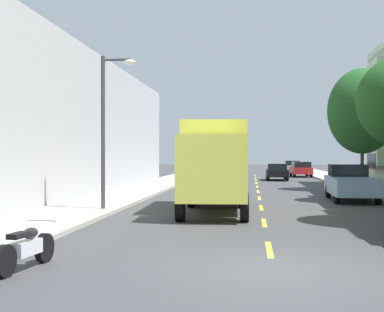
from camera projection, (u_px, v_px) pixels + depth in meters
name	position (u px, v px, depth m)	size (l,w,h in m)	color
ground_plane	(257.00, 184.00, 40.61)	(160.00, 160.00, 0.00)	#38383A
sidewalk_left	(158.00, 184.00, 39.38)	(3.20, 120.00, 0.14)	#99968E
sidewalk_right	(360.00, 185.00, 37.86)	(3.20, 120.00, 0.14)	#99968E
lane_centerline_dashes	(258.00, 189.00, 35.14)	(0.14, 47.20, 0.01)	yellow
apartment_block_opposite	(24.00, 127.00, 32.13)	(10.00, 36.00, 7.72)	#A8A8AD
street_tree_third	(362.00, 111.00, 33.66)	(4.23, 4.23, 7.40)	#47331E
street_lamp	(107.00, 119.00, 21.03)	(1.35, 0.28, 5.88)	#38383D
delivery_box_truck	(215.00, 161.00, 21.35)	(2.64, 8.05, 3.46)	#D8D84C
parked_sedan_silver	(204.00, 172.00, 46.59)	(1.86, 4.52, 1.43)	#B2B5BA
parked_suv_burgundy	(211.00, 167.00, 52.39)	(1.97, 4.81, 1.93)	maroon
parked_wagon_champagne	(292.00, 167.00, 63.89)	(1.91, 4.73, 1.50)	tan
parked_hatchback_orange	(215.00, 167.00, 61.94)	(1.85, 4.04, 1.50)	orange
parked_pickup_sky	(351.00, 183.00, 26.41)	(2.14, 5.35, 1.73)	#7A9EC6
parked_wagon_red	(301.00, 169.00, 54.06)	(1.94, 4.75, 1.50)	#AD1E1E
moving_black_sedan	(277.00, 172.00, 47.03)	(1.80, 4.50, 1.43)	black
parked_motorcycle	(26.00, 248.00, 10.55)	(0.62, 2.05, 0.90)	black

